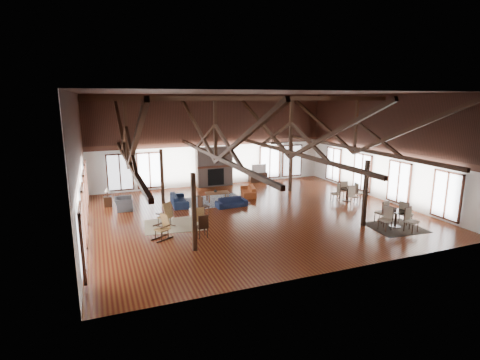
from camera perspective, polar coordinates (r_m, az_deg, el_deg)
name	(u,v)px	position (r m, az deg, el deg)	size (l,w,h in m)	color
floor	(254,213)	(19.19, 2.12, -5.11)	(16.00, 16.00, 0.00)	#633114
ceiling	(255,93)	(18.30, 2.28, 13.10)	(16.00, 14.00, 0.02)	black
wall_back	(212,141)	(25.03, -4.22, 6.02)	(16.00, 0.02, 6.00)	white
wall_front	(340,186)	(12.52, 15.05, -0.85)	(16.00, 0.02, 6.00)	white
wall_left	(79,166)	(17.02, -23.36, 2.00)	(0.02, 14.00, 6.00)	white
wall_right	(383,148)	(22.88, 20.98, 4.63)	(0.02, 14.00, 6.00)	white
roof_truss	(255,134)	(18.38, 2.23, 6.95)	(15.60, 14.07, 3.14)	black
post_grid	(254,184)	(18.79, 2.16, -0.67)	(8.16, 7.16, 3.05)	black
fireplace	(214,167)	(24.97, -3.94, 2.03)	(2.50, 0.69, 2.60)	#77635A
ceiling_fan	(273,142)	(17.72, 5.00, 5.74)	(1.60, 1.60, 0.75)	black
sofa_navy_front	(231,202)	(20.27, -1.32, -3.41)	(1.69, 0.66, 0.49)	#141D39
sofa_navy_left	(179,200)	(20.87, -9.26, -2.98)	(0.79, 2.03, 0.59)	#131E36
sofa_orange	(248,191)	(22.60, 1.25, -1.66)	(0.75, 1.92, 0.56)	brown
coffee_table	(217,193)	(21.38, -3.46, -2.03)	(1.38, 0.77, 0.51)	brown
vase	(215,191)	(21.35, -3.78, -1.62)	(0.18, 0.18, 0.19)	#B2B2B2
armchair	(123,204)	(20.60, -17.33, -3.48)	(0.90, 1.03, 0.67)	#313133
side_table_lamp	(108,199)	(21.53, -19.51, -2.78)	(0.41, 0.41, 1.05)	black
rocking_chair_a	(166,215)	(17.45, -11.19, -5.29)	(0.93, 0.99, 1.15)	olive
rocking_chair_b	(200,218)	(17.00, -6.19, -5.84)	(0.58, 0.85, 1.00)	olive
rocking_chair_c	(163,227)	(16.07, -11.60, -7.01)	(0.94, 0.80, 1.07)	olive
side_chair_a	(202,204)	(18.73, -5.81, -3.69)	(0.55, 0.55, 1.03)	black
side_chair_b	(203,225)	(15.82, -5.70, -6.78)	(0.45, 0.45, 1.02)	black
cafe_table_near	(396,216)	(18.49, 22.67, -5.04)	(2.10, 2.10, 1.07)	black
cafe_table_far	(347,192)	(22.21, 16.05, -1.81)	(1.97, 1.97, 1.00)	black
cup_near	(395,209)	(18.49, 22.57, -4.11)	(0.12, 0.12, 0.10)	#B2B2B2
cup_far	(348,188)	(22.10, 16.11, -1.18)	(0.11, 0.11, 0.09)	#B2B2B2
tv_console	(258,177)	(26.35, 2.74, 0.45)	(1.28, 0.48, 0.64)	black
television	(258,168)	(26.24, 2.81, 1.78)	(1.05, 0.14, 0.60)	#B2B2B2
rug_tan	(174,225)	(17.75, -9.96, -6.76)	(2.70, 2.12, 0.01)	tan
rug_navy	(215,201)	(21.50, -3.86, -3.18)	(3.36, 2.52, 0.01)	#16203F
rug_dark	(395,227)	(18.56, 22.58, -6.69)	(2.26, 2.06, 0.01)	black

